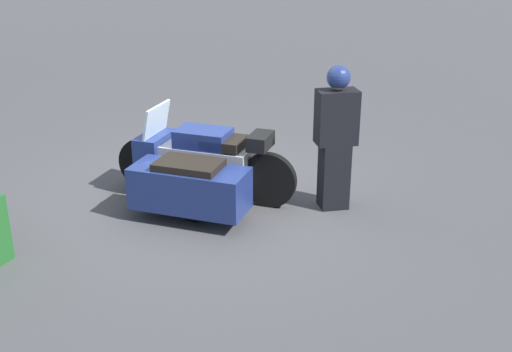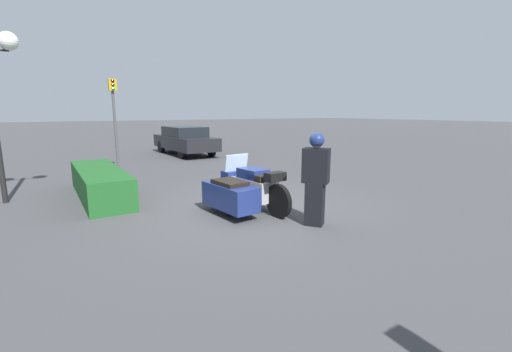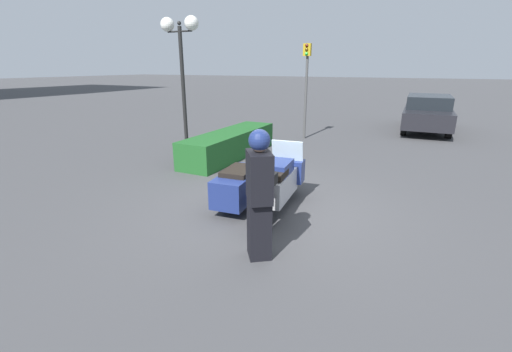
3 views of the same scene
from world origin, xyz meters
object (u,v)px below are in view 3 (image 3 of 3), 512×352
object	(u,v)px
officer_rider	(259,192)
hedge_bush_curbside	(230,144)
parked_car_background	(427,112)
twin_lamp_post	(180,41)
traffic_light_near	(306,77)
police_motorcycle	(260,182)

from	to	relation	value
officer_rider	hedge_bush_curbside	world-z (taller)	officer_rider
hedge_bush_curbside	parked_car_background	size ratio (longest dim) A/B	0.82
twin_lamp_post	traffic_light_near	xyz separation A→B (m)	(2.84, -3.12, -1.10)
police_motorcycle	traffic_light_near	xyz separation A→B (m)	(6.43, 1.32, 1.67)
officer_rider	parked_car_background	distance (m)	11.98
traffic_light_near	parked_car_background	bearing A→B (deg)	132.61
twin_lamp_post	parked_car_background	world-z (taller)	twin_lamp_post
twin_lamp_post	parked_car_background	distance (m)	10.01
officer_rider	traffic_light_near	bearing A→B (deg)	-111.06
officer_rider	traffic_light_near	size ratio (longest dim) A/B	0.55
police_motorcycle	parked_car_background	distance (m)	10.56
hedge_bush_curbside	officer_rider	bearing A→B (deg)	-145.40
parked_car_background	twin_lamp_post	bearing A→B (deg)	131.74
hedge_bush_curbside	parked_car_background	xyz separation A→B (m)	(7.24, -5.02, 0.38)
twin_lamp_post	parked_car_background	bearing A→B (deg)	-46.73
police_motorcycle	hedge_bush_curbside	bearing A→B (deg)	33.20
hedge_bush_curbside	parked_car_background	world-z (taller)	parked_car_background
police_motorcycle	traffic_light_near	world-z (taller)	traffic_light_near
police_motorcycle	hedge_bush_curbside	distance (m)	3.84
officer_rider	twin_lamp_post	xyz separation A→B (m)	(5.19, 5.20, 2.31)
traffic_light_near	parked_car_background	size ratio (longest dim) A/B	0.69
police_motorcycle	traffic_light_near	size ratio (longest dim) A/B	0.75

